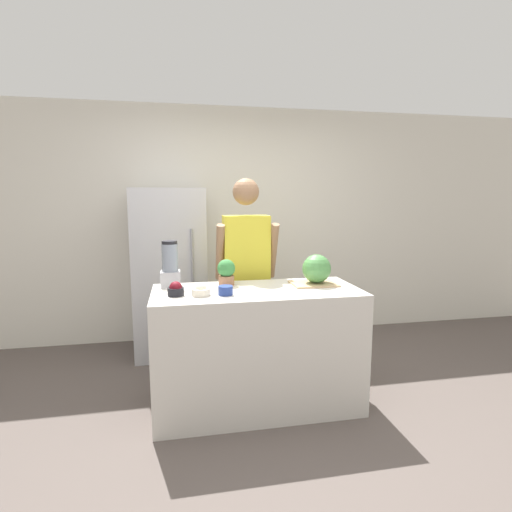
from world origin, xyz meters
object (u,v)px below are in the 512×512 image
(blender, at_px, (170,266))
(bowl_small_blue, at_px, (226,290))
(person, at_px, (246,276))
(bowl_cream, at_px, (201,291))
(watermelon, at_px, (317,269))
(refrigerator, at_px, (170,272))
(bowl_cherries, at_px, (176,290))
(potted_plant, at_px, (226,272))

(blender, bearing_deg, bowl_small_blue, -42.53)
(person, height_order, bowl_cream, person)
(watermelon, bearing_deg, refrigerator, 134.26)
(person, relative_size, blender, 4.97)
(bowl_cherries, relative_size, bowl_cream, 0.86)
(bowl_cream, bearing_deg, refrigerator, 99.78)
(watermelon, bearing_deg, person, 135.69)
(watermelon, relative_size, potted_plant, 1.10)
(bowl_cherries, xyz_separation_m, bowl_small_blue, (0.35, -0.05, -0.01))
(bowl_cream, bearing_deg, person, 56.62)
(bowl_small_blue, relative_size, potted_plant, 0.51)
(bowl_small_blue, bearing_deg, bowl_cherries, 172.35)
(refrigerator, bearing_deg, watermelon, -45.74)
(refrigerator, xyz_separation_m, bowl_cherries, (0.06, -1.35, 0.12))
(refrigerator, xyz_separation_m, potted_plant, (0.45, -1.07, 0.18))
(bowl_cream, xyz_separation_m, bowl_small_blue, (0.17, -0.02, -0.00))
(potted_plant, bearing_deg, person, 58.58)
(bowl_cream, distance_m, potted_plant, 0.38)
(person, distance_m, bowl_cream, 0.79)
(person, bearing_deg, refrigerator, 133.28)
(refrigerator, bearing_deg, bowl_cherries, -87.33)
(refrigerator, relative_size, bowl_cherries, 14.85)
(refrigerator, distance_m, potted_plant, 1.18)
(watermelon, bearing_deg, potted_plant, 170.73)
(refrigerator, bearing_deg, potted_plant, -67.10)
(bowl_cherries, height_order, potted_plant, potted_plant)
(bowl_cherries, relative_size, potted_plant, 0.56)
(bowl_cherries, height_order, blender, blender)
(watermelon, xyz_separation_m, bowl_cream, (-0.92, -0.19, -0.09))
(bowl_cherries, bearing_deg, bowl_small_blue, -7.65)
(bowl_cherries, bearing_deg, refrigerator, 92.67)
(watermelon, distance_m, bowl_cream, 0.94)
(bowl_cherries, relative_size, bowl_small_blue, 1.10)
(watermelon, xyz_separation_m, bowl_cherries, (-1.10, -0.16, -0.08))
(bowl_cherries, bearing_deg, bowl_cream, -9.96)
(person, bearing_deg, bowl_small_blue, -111.27)
(bowl_small_blue, distance_m, blender, 0.54)
(bowl_cherries, bearing_deg, blender, 97.43)
(refrigerator, xyz_separation_m, bowl_cream, (0.24, -1.38, 0.11))
(bowl_cherries, bearing_deg, person, 45.95)
(watermelon, distance_m, blender, 1.15)
(watermelon, bearing_deg, bowl_cream, -168.50)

